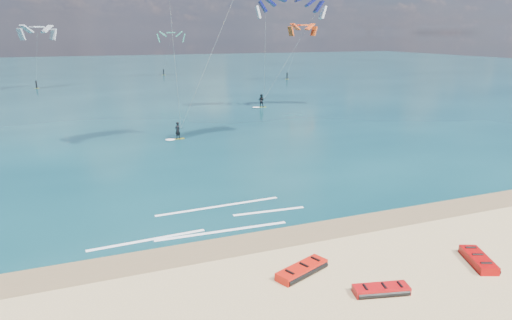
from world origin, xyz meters
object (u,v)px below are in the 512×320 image
(packed_kite_mid, at_px, (381,293))
(kitesurfer_far, at_px, (277,45))
(packed_kite_left, at_px, (302,274))
(packed_kite_right, at_px, (478,263))
(kitesurfer_main, at_px, (190,47))

(packed_kite_mid, distance_m, kitesurfer_far, 45.96)
(packed_kite_left, xyz_separation_m, kitesurfer_far, (16.60, 40.31, 8.42))
(packed_kite_left, xyz_separation_m, packed_kite_right, (7.76, -2.08, 0.00))
(packed_kite_left, bearing_deg, kitesurfer_far, 45.90)
(packed_kite_right, distance_m, kitesurfer_far, 44.11)
(packed_kite_mid, relative_size, kitesurfer_main, 0.14)
(packed_kite_left, xyz_separation_m, kitesurfer_main, (1.24, 24.26, 8.76))
(packed_kite_mid, xyz_separation_m, packed_kite_right, (5.54, 0.44, 0.00))
(packed_kite_right, bearing_deg, packed_kite_left, 96.67)
(packed_kite_left, distance_m, packed_kite_mid, 3.36)
(packed_kite_left, bearing_deg, packed_kite_mid, -70.26)
(packed_kite_right, relative_size, kitesurfer_main, 0.15)
(packed_kite_right, relative_size, kitesurfer_far, 0.16)
(kitesurfer_far, bearing_deg, kitesurfer_main, -130.37)
(kitesurfer_main, bearing_deg, packed_kite_right, -76.73)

